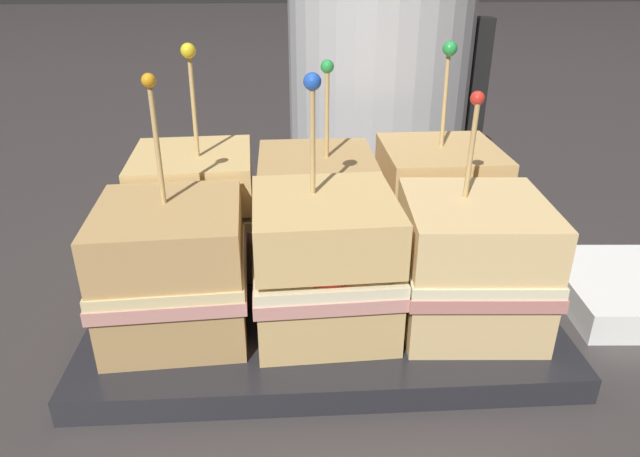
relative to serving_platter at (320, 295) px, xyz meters
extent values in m
plane|color=#383333|center=(0.00, 0.00, -0.01)|extent=(6.00, 6.00, 0.00)
cube|color=#232328|center=(0.00, 0.00, 0.00)|extent=(0.32, 0.24, 0.01)
cube|color=#232328|center=(0.00, 0.00, 0.01)|extent=(0.32, 0.24, 0.01)
cube|color=tan|center=(-0.10, -0.05, 0.03)|extent=(0.09, 0.09, 0.04)
cube|color=tan|center=(-0.10, -0.05, 0.05)|extent=(0.10, 0.10, 0.01)
cube|color=beige|center=(-0.10, -0.05, 0.06)|extent=(0.10, 0.10, 0.01)
cube|color=tan|center=(-0.10, -0.05, 0.08)|extent=(0.09, 0.09, 0.04)
cylinder|color=tan|center=(-0.10, -0.04, 0.13)|extent=(0.00, 0.01, 0.09)
sphere|color=orange|center=(-0.10, -0.04, 0.17)|extent=(0.01, 0.01, 0.01)
cube|color=tan|center=(0.00, -0.05, 0.03)|extent=(0.09, 0.09, 0.04)
cube|color=tan|center=(0.00, -0.05, 0.05)|extent=(0.10, 0.10, 0.01)
cube|color=beige|center=(0.00, -0.05, 0.06)|extent=(0.10, 0.10, 0.01)
cylinder|color=red|center=(0.00, -0.06, 0.06)|extent=(0.05, 0.05, 0.00)
cube|color=#E0B771|center=(0.00, -0.05, 0.08)|extent=(0.09, 0.09, 0.04)
cylinder|color=tan|center=(-0.01, -0.04, 0.13)|extent=(0.00, 0.01, 0.08)
sphere|color=blue|center=(-0.01, -0.04, 0.17)|extent=(0.01, 0.01, 0.01)
cube|color=#DBB77A|center=(0.10, -0.05, 0.03)|extent=(0.09, 0.09, 0.04)
cube|color=tan|center=(0.10, -0.05, 0.05)|extent=(0.10, 0.10, 0.01)
cube|color=beige|center=(0.10, -0.05, 0.06)|extent=(0.10, 0.10, 0.01)
cube|color=#E8C281|center=(0.10, -0.05, 0.08)|extent=(0.09, 0.09, 0.04)
cylinder|color=tan|center=(0.09, -0.04, 0.12)|extent=(0.00, 0.01, 0.08)
sphere|color=red|center=(0.09, -0.04, 0.16)|extent=(0.01, 0.01, 0.01)
cube|color=tan|center=(-0.10, 0.05, 0.03)|extent=(0.09, 0.09, 0.04)
cube|color=tan|center=(-0.10, 0.05, 0.05)|extent=(0.10, 0.10, 0.01)
cube|color=beige|center=(-0.10, 0.05, 0.06)|extent=(0.10, 0.10, 0.01)
cylinder|color=red|center=(-0.10, 0.03, 0.06)|extent=(0.05, 0.05, 0.00)
cube|color=#E0B771|center=(-0.10, 0.05, 0.08)|extent=(0.09, 0.09, 0.04)
cylinder|color=tan|center=(-0.09, 0.04, 0.13)|extent=(0.00, 0.01, 0.09)
sphere|color=yellow|center=(-0.09, 0.04, 0.18)|extent=(0.01, 0.01, 0.01)
cube|color=tan|center=(0.00, 0.05, 0.03)|extent=(0.09, 0.09, 0.04)
cube|color=tan|center=(0.00, 0.05, 0.05)|extent=(0.09, 0.09, 0.01)
cube|color=beige|center=(0.00, 0.05, 0.06)|extent=(0.09, 0.09, 0.01)
cube|color=tan|center=(0.00, 0.05, 0.08)|extent=(0.09, 0.09, 0.04)
cylinder|color=tan|center=(0.01, 0.04, 0.13)|extent=(0.00, 0.01, 0.08)
sphere|color=green|center=(0.01, 0.04, 0.16)|extent=(0.01, 0.01, 0.01)
cube|color=tan|center=(0.10, 0.05, 0.03)|extent=(0.09, 0.09, 0.04)
cube|color=#B26B60|center=(0.10, 0.05, 0.05)|extent=(0.09, 0.09, 0.01)
cube|color=beige|center=(0.10, 0.05, 0.06)|extent=(0.09, 0.09, 0.01)
cylinder|color=red|center=(0.10, 0.03, 0.06)|extent=(0.07, 0.07, 0.00)
cube|color=tan|center=(0.10, 0.05, 0.08)|extent=(0.09, 0.09, 0.04)
cylinder|color=tan|center=(0.10, 0.05, 0.13)|extent=(0.00, 0.01, 0.09)
sphere|color=green|center=(0.10, 0.05, 0.17)|extent=(0.01, 0.01, 0.01)
cylinder|color=#B7BABF|center=(0.08, 0.26, 0.10)|extent=(0.20, 0.20, 0.22)
cube|color=black|center=(0.19, 0.26, 0.11)|extent=(0.02, 0.02, 0.13)
cube|color=white|center=(0.24, -0.01, 0.00)|extent=(0.11, 0.11, 0.02)
camera|label=1|loc=(-0.02, -0.37, 0.24)|focal=32.00mm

